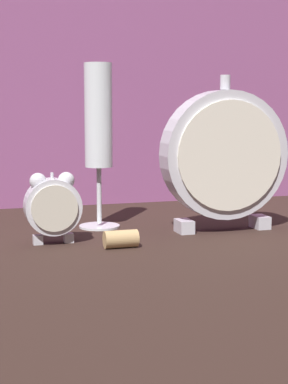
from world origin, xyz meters
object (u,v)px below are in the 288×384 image
mantel_clock_silver (224,156)px  wine_cork (121,239)px  alarm_clock_twin_bell (53,204)px  champagne_flute (98,128)px

mantel_clock_silver → wine_cork: size_ratio=5.15×
alarm_clock_twin_bell → champagne_flute: bearing=47.9°
champagne_flute → wine_cork: size_ratio=5.57×
mantel_clock_silver → wine_cork: mantel_clock_silver is taller
wine_cork → mantel_clock_silver: bearing=20.9°
wine_cork → champagne_flute: bearing=88.3°
alarm_clock_twin_bell → wine_cork: 0.10m
alarm_clock_twin_bell → champagne_flute: (0.08, 0.09, 0.09)m
champagne_flute → wine_cork: champagne_flute is taller
champagne_flute → mantel_clock_silver: bearing=-24.6°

